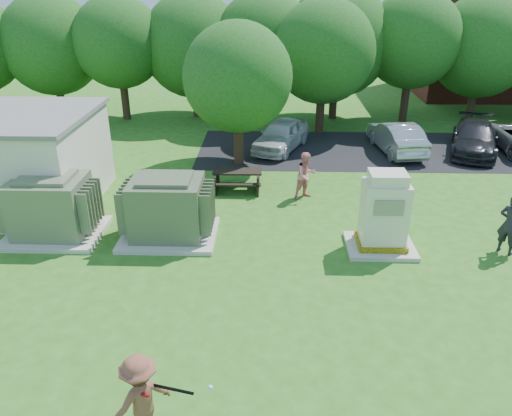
{
  "coord_description": "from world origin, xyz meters",
  "views": [
    {
      "loc": [
        0.42,
        -9.57,
        7.68
      ],
      "look_at": [
        0.0,
        4.0,
        1.3
      ],
      "focal_mm": 35.0,
      "sensor_mm": 36.0,
      "label": 1
    }
  ],
  "objects_px": {
    "transformer_right": "(168,210)",
    "person_by_generator": "(510,224)",
    "transformer_left": "(51,208)",
    "car_silver_a": "(396,137)",
    "car_dark": "(474,138)",
    "generator_cabinet": "(383,216)",
    "car_white": "(281,135)",
    "person_at_picnic": "(306,176)",
    "batter": "(141,398)",
    "picnic_table": "(237,178)"
  },
  "relations": [
    {
      "from": "transformer_right",
      "to": "person_by_generator",
      "type": "bearing_deg",
      "value": -3.68
    },
    {
      "from": "transformer_left",
      "to": "person_by_generator",
      "type": "distance_m",
      "value": 14.08
    },
    {
      "from": "car_silver_a",
      "to": "car_dark",
      "type": "distance_m",
      "value": 3.66
    },
    {
      "from": "generator_cabinet",
      "to": "person_by_generator",
      "type": "height_order",
      "value": "generator_cabinet"
    },
    {
      "from": "person_by_generator",
      "to": "car_white",
      "type": "distance_m",
      "value": 11.75
    },
    {
      "from": "person_at_picnic",
      "to": "batter",
      "type": "bearing_deg",
      "value": -141.08
    },
    {
      "from": "car_dark",
      "to": "picnic_table",
      "type": "bearing_deg",
      "value": -135.91
    },
    {
      "from": "generator_cabinet",
      "to": "picnic_table",
      "type": "height_order",
      "value": "generator_cabinet"
    },
    {
      "from": "transformer_right",
      "to": "person_by_generator",
      "type": "distance_m",
      "value": 10.38
    },
    {
      "from": "picnic_table",
      "to": "car_silver_a",
      "type": "relative_size",
      "value": 0.43
    },
    {
      "from": "generator_cabinet",
      "to": "car_white",
      "type": "distance_m",
      "value": 9.99
    },
    {
      "from": "transformer_left",
      "to": "person_at_picnic",
      "type": "relative_size",
      "value": 1.68
    },
    {
      "from": "car_dark",
      "to": "person_at_picnic",
      "type": "bearing_deg",
      "value": -126.16
    },
    {
      "from": "car_white",
      "to": "picnic_table",
      "type": "bearing_deg",
      "value": -87.01
    },
    {
      "from": "picnic_table",
      "to": "person_at_picnic",
      "type": "relative_size",
      "value": 1.05
    },
    {
      "from": "transformer_left",
      "to": "car_dark",
      "type": "relative_size",
      "value": 0.62
    },
    {
      "from": "batter",
      "to": "car_white",
      "type": "relative_size",
      "value": 0.43
    },
    {
      "from": "person_by_generator",
      "to": "car_silver_a",
      "type": "distance_m",
      "value": 9.55
    },
    {
      "from": "transformer_left",
      "to": "picnic_table",
      "type": "xyz_separation_m",
      "value": [
        5.63,
        3.94,
        -0.47
      ]
    },
    {
      "from": "picnic_table",
      "to": "batter",
      "type": "xyz_separation_m",
      "value": [
        -0.95,
        -11.55,
        0.4
      ]
    },
    {
      "from": "batter",
      "to": "car_silver_a",
      "type": "relative_size",
      "value": 0.41
    },
    {
      "from": "car_white",
      "to": "transformer_left",
      "type": "bearing_deg",
      "value": -107.18
    },
    {
      "from": "batter",
      "to": "car_dark",
      "type": "height_order",
      "value": "batter"
    },
    {
      "from": "car_dark",
      "to": "transformer_left",
      "type": "bearing_deg",
      "value": -132.07
    },
    {
      "from": "generator_cabinet",
      "to": "car_dark",
      "type": "relative_size",
      "value": 0.52
    },
    {
      "from": "car_dark",
      "to": "car_silver_a",
      "type": "bearing_deg",
      "value": -159.33
    },
    {
      "from": "transformer_right",
      "to": "batter",
      "type": "relative_size",
      "value": 1.67
    },
    {
      "from": "transformer_right",
      "to": "generator_cabinet",
      "type": "xyz_separation_m",
      "value": [
        6.63,
        -0.53,
        0.13
      ]
    },
    {
      "from": "transformer_left",
      "to": "generator_cabinet",
      "type": "xyz_separation_m",
      "value": [
        10.33,
        -0.53,
        0.13
      ]
    },
    {
      "from": "transformer_right",
      "to": "car_silver_a",
      "type": "relative_size",
      "value": 0.69
    },
    {
      "from": "transformer_right",
      "to": "car_silver_a",
      "type": "height_order",
      "value": "transformer_right"
    },
    {
      "from": "transformer_right",
      "to": "picnic_table",
      "type": "relative_size",
      "value": 1.6
    },
    {
      "from": "car_white",
      "to": "car_dark",
      "type": "distance_m",
      "value": 9.09
    },
    {
      "from": "generator_cabinet",
      "to": "picnic_table",
      "type": "distance_m",
      "value": 6.51
    },
    {
      "from": "generator_cabinet",
      "to": "car_white",
      "type": "xyz_separation_m",
      "value": [
        -2.92,
        9.54,
        -0.38
      ]
    },
    {
      "from": "picnic_table",
      "to": "person_at_picnic",
      "type": "height_order",
      "value": "person_at_picnic"
    },
    {
      "from": "generator_cabinet",
      "to": "batter",
      "type": "height_order",
      "value": "generator_cabinet"
    },
    {
      "from": "car_silver_a",
      "to": "car_dark",
      "type": "bearing_deg",
      "value": 172.86
    },
    {
      "from": "transformer_right",
      "to": "car_white",
      "type": "distance_m",
      "value": 9.75
    },
    {
      "from": "person_by_generator",
      "to": "car_dark",
      "type": "xyz_separation_m",
      "value": [
        2.44,
        9.53,
        -0.25
      ]
    },
    {
      "from": "transformer_left",
      "to": "generator_cabinet",
      "type": "bearing_deg",
      "value": -2.95
    },
    {
      "from": "batter",
      "to": "person_by_generator",
      "type": "bearing_deg",
      "value": 175.57
    },
    {
      "from": "transformer_left",
      "to": "car_silver_a",
      "type": "bearing_deg",
      "value": 34.44
    },
    {
      "from": "transformer_left",
      "to": "car_white",
      "type": "relative_size",
      "value": 0.72
    },
    {
      "from": "picnic_table",
      "to": "car_dark",
      "type": "bearing_deg",
      "value": 24.42
    },
    {
      "from": "picnic_table",
      "to": "car_white",
      "type": "relative_size",
      "value": 0.45
    },
    {
      "from": "transformer_left",
      "to": "picnic_table",
      "type": "height_order",
      "value": "transformer_left"
    },
    {
      "from": "transformer_right",
      "to": "person_at_picnic",
      "type": "relative_size",
      "value": 1.68
    },
    {
      "from": "car_white",
      "to": "car_dark",
      "type": "height_order",
      "value": "car_white"
    },
    {
      "from": "car_white",
      "to": "generator_cabinet",
      "type": "bearing_deg",
      "value": -50.73
    }
  ]
}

